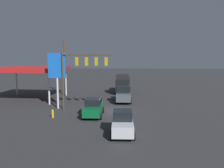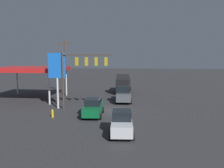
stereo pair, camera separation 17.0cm
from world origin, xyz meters
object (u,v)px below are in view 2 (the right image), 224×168
(delivery_truck, at_px, (124,83))
(fire_hydrant, at_px, (53,113))
(utility_pole, at_px, (65,66))
(pickup_parked, at_px, (123,94))
(sedan_far, at_px, (93,107))
(traffic_signal_assembly, at_px, (82,67))
(hatchback_crossing, at_px, (122,123))
(price_sign, at_px, (57,68))

(delivery_truck, distance_m, fire_hydrant, 18.67)
(utility_pole, bearing_deg, pickup_parked, 155.83)
(sedan_far, relative_size, fire_hydrant, 5.12)
(traffic_signal_assembly, relative_size, hatchback_crossing, 1.80)
(traffic_signal_assembly, bearing_deg, pickup_parked, -132.79)
(price_sign, distance_m, hatchback_crossing, 12.76)
(utility_pole, height_order, price_sign, utility_pole)
(hatchback_crossing, height_order, fire_hydrant, hatchback_crossing)
(price_sign, relative_size, pickup_parked, 1.31)
(utility_pole, relative_size, hatchback_crossing, 2.39)
(pickup_parked, distance_m, fire_hydrant, 11.53)
(hatchback_crossing, relative_size, fire_hydrant, 4.45)
(pickup_parked, relative_size, delivery_truck, 0.78)
(hatchback_crossing, height_order, delivery_truck, delivery_truck)
(traffic_signal_assembly, relative_size, delivery_truck, 1.03)
(traffic_signal_assembly, bearing_deg, hatchback_crossing, 123.21)
(hatchback_crossing, distance_m, fire_hydrant, 8.83)
(utility_pole, bearing_deg, delivery_truck, -158.11)
(sedan_far, height_order, delivery_truck, delivery_truck)
(fire_hydrant, bearing_deg, pickup_parked, -127.75)
(price_sign, height_order, delivery_truck, price_sign)
(price_sign, bearing_deg, traffic_signal_assembly, 176.35)
(hatchback_crossing, bearing_deg, fire_hydrant, -123.13)
(traffic_signal_assembly, distance_m, utility_pole, 11.00)
(sedan_far, distance_m, pickup_parked, 8.44)
(traffic_signal_assembly, height_order, utility_pole, utility_pole)
(traffic_signal_assembly, height_order, pickup_parked, traffic_signal_assembly)
(traffic_signal_assembly, distance_m, fire_hydrant, 6.69)
(delivery_truck, bearing_deg, traffic_signal_assembly, -17.68)
(delivery_truck, bearing_deg, utility_pole, -68.32)
(utility_pole, bearing_deg, fire_hydrant, 102.43)
(price_sign, bearing_deg, fire_hydrant, 102.48)
(traffic_signal_assembly, distance_m, hatchback_crossing, 10.78)
(sedan_far, bearing_deg, traffic_signal_assembly, -149.69)
(traffic_signal_assembly, relative_size, pickup_parked, 1.33)
(traffic_signal_assembly, xyz_separation_m, sedan_far, (-1.90, 2.83, -4.34))
(utility_pole, xyz_separation_m, price_sign, (-2.07, 9.42, 0.07))
(delivery_truck, bearing_deg, hatchback_crossing, 2.86)
(price_sign, distance_m, fire_hydrant, 6.28)
(price_sign, xyz_separation_m, delivery_truck, (-7.47, -13.25, -3.33))
(hatchback_crossing, bearing_deg, sedan_far, -151.30)
(utility_pole, xyz_separation_m, hatchback_crossing, (-10.71, 17.88, -4.01))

